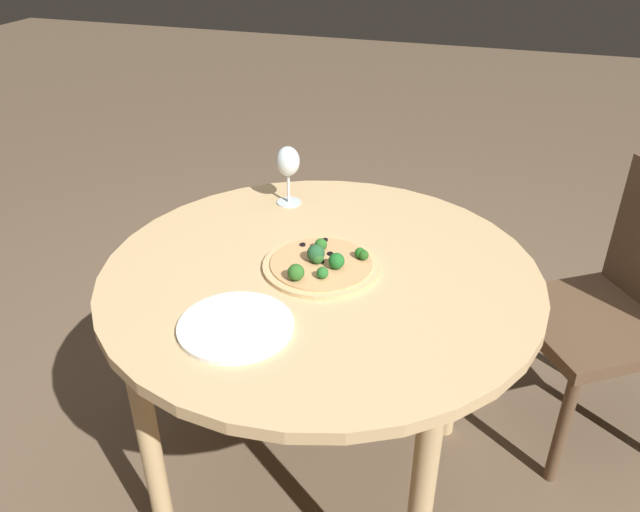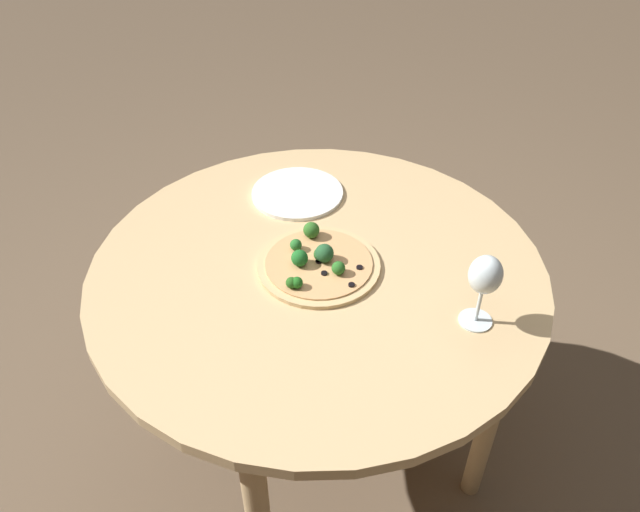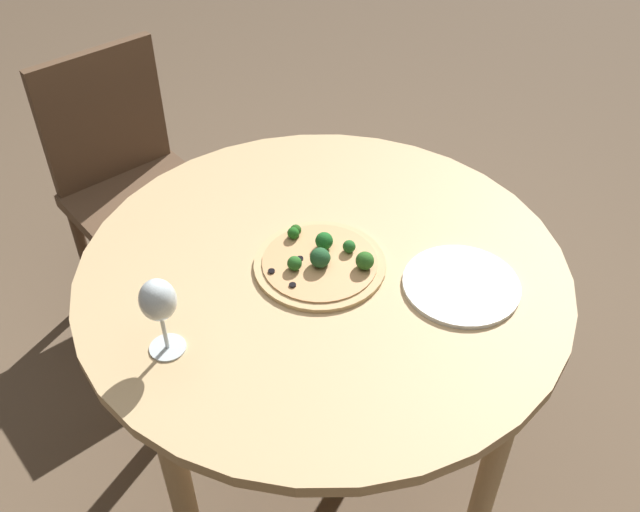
{
  "view_description": "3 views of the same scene",
  "coord_description": "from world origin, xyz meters",
  "views": [
    {
      "loc": [
        -1.16,
        -0.37,
        1.48
      ],
      "look_at": [
        0.01,
        0.0,
        0.76
      ],
      "focal_mm": 35.0,
      "sensor_mm": 36.0,
      "label": 1
    },
    {
      "loc": [
        0.91,
        -0.51,
        1.63
      ],
      "look_at": [
        0.01,
        0.0,
        0.76
      ],
      "focal_mm": 35.0,
      "sensor_mm": 36.0,
      "label": 2
    },
    {
      "loc": [
        0.12,
        1.07,
        1.71
      ],
      "look_at": [
        0.01,
        0.0,
        0.76
      ],
      "focal_mm": 40.0,
      "sensor_mm": 36.0,
      "label": 3
    }
  ],
  "objects": [
    {
      "name": "dining_table",
      "position": [
        0.0,
        0.0,
        0.64
      ],
      "size": [
        1.01,
        1.01,
        0.73
      ],
      "color": "tan",
      "rests_on": "ground_plane"
    },
    {
      "name": "pizza",
      "position": [
        0.0,
        0.0,
        0.74
      ],
      "size": [
        0.27,
        0.27,
        0.06
      ],
      "color": "tan",
      "rests_on": "dining_table"
    },
    {
      "name": "plate_near",
      "position": [
        -0.27,
        0.09,
        0.73
      ],
      "size": [
        0.23,
        0.23,
        0.01
      ],
      "color": "white",
      "rests_on": "dining_table"
    },
    {
      "name": "ground_plane",
      "position": [
        0.0,
        0.0,
        0.0
      ],
      "size": [
        12.0,
        12.0,
        0.0
      ],
      "primitive_type": "plane",
      "color": "brown"
    },
    {
      "name": "wine_glass",
      "position": [
        0.31,
        0.19,
        0.84
      ],
      "size": [
        0.07,
        0.07,
        0.17
      ],
      "color": "silver",
      "rests_on": "dining_table"
    },
    {
      "name": "chair",
      "position": [
        0.49,
        -0.73,
        0.45
      ],
      "size": [
        0.56,
        0.56,
        0.83
      ],
      "rotation": [
        0.0,
        0.0,
        -2.55
      ],
      "color": "brown",
      "rests_on": "ground_plane"
    }
  ]
}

